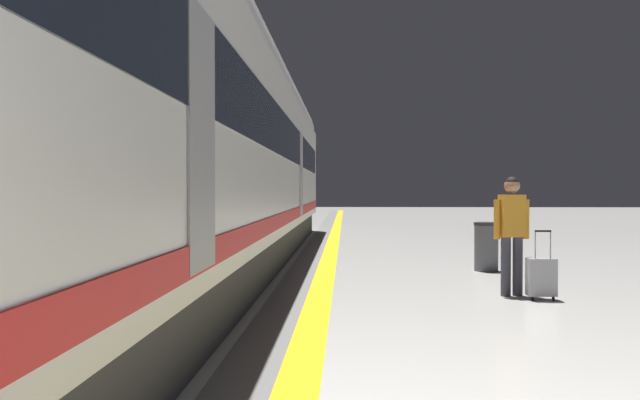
% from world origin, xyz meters
% --- Properties ---
extents(safety_line_strip, '(0.36, 80.00, 0.01)m').
position_xyz_m(safety_line_strip, '(-0.66, 10.00, 0.00)').
color(safety_line_strip, yellow).
rests_on(safety_line_strip, ground).
extents(tactile_edge_band, '(0.70, 80.00, 0.01)m').
position_xyz_m(tactile_edge_band, '(-1.03, 10.00, 0.00)').
color(tactile_edge_band, slate).
rests_on(tactile_edge_band, ground).
extents(high_speed_train, '(2.94, 33.01, 4.97)m').
position_xyz_m(high_speed_train, '(-2.84, 9.96, 2.50)').
color(high_speed_train, '#38383D').
rests_on(high_speed_train, ground).
extents(passenger_near, '(0.52, 0.26, 1.71)m').
position_xyz_m(passenger_near, '(2.09, 9.47, 0.99)').
color(passenger_near, '#383842').
rests_on(passenger_near, ground).
extents(suitcase_near, '(0.39, 0.25, 0.97)m').
position_xyz_m(suitcase_near, '(2.41, 9.13, 0.32)').
color(suitcase_near, '#9E9EA3').
rests_on(suitcase_near, ground).
extents(waste_bin, '(0.46, 0.46, 0.91)m').
position_xyz_m(waste_bin, '(2.34, 12.44, 0.46)').
color(waste_bin, '#4C4C51').
rests_on(waste_bin, ground).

